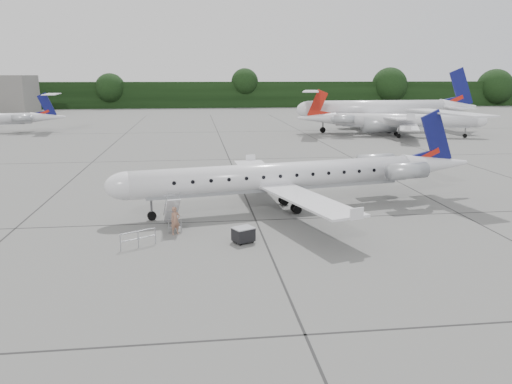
{
  "coord_description": "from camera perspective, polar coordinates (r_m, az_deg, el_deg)",
  "views": [
    {
      "loc": [
        -7.6,
        -30.22,
        9.96
      ],
      "look_at": [
        -3.61,
        2.23,
        2.3
      ],
      "focal_mm": 35.0,
      "sensor_mm": 36.0,
      "label": 1
    }
  ],
  "objects": [
    {
      "name": "bg_regional_right",
      "position": [
        86.54,
        16.68,
        8.56
      ],
      "size": [
        33.34,
        27.62,
        7.59
      ],
      "primitive_type": null,
      "rotation": [
        0.0,
        0.0,
        2.88
      ],
      "color": "silver",
      "rests_on": "ground"
    },
    {
      "name": "main_regional_jet",
      "position": [
        37.25,
        2.5,
        3.32
      ],
      "size": [
        31.26,
        25.04,
        7.18
      ],
      "primitive_type": null,
      "rotation": [
        0.0,
        0.0,
        0.19
      ],
      "color": "silver",
      "rests_on": "ground"
    },
    {
      "name": "bg_narrowbody",
      "position": [
        92.87,
        13.68,
        10.14
      ],
      "size": [
        31.84,
        23.31,
        11.23
      ],
      "primitive_type": null,
      "rotation": [
        0.0,
        0.0,
        0.03
      ],
      "color": "silver",
      "rests_on": "ground"
    },
    {
      "name": "safety_railing",
      "position": [
        30.44,
        -13.31,
        -5.29
      ],
      "size": [
        1.95,
        1.16,
        1.0
      ],
      "primitive_type": null,
      "rotation": [
        0.0,
        0.0,
        0.52
      ],
      "color": "#95989E",
      "rests_on": "ground"
    },
    {
      "name": "airstair",
      "position": [
        33.6,
        -9.59,
        -2.25
      ],
      "size": [
        1.3,
        2.6,
        2.25
      ],
      "primitive_type": null,
      "rotation": [
        0.0,
        0.0,
        0.19
      ],
      "color": "silver",
      "rests_on": "ground"
    },
    {
      "name": "treeline",
      "position": [
        160.51,
        -4.37,
        11.03
      ],
      "size": [
        260.0,
        4.0,
        8.0
      ],
      "primitive_type": "cube",
      "color": "black",
      "rests_on": "ground"
    },
    {
      "name": "baggage_cart",
      "position": [
        30.47,
        -1.46,
        -4.89
      ],
      "size": [
        1.48,
        1.38,
        1.02
      ],
      "primitive_type": null,
      "rotation": [
        0.0,
        0.0,
        0.47
      ],
      "color": "black",
      "rests_on": "ground"
    },
    {
      "name": "ground",
      "position": [
        32.72,
        6.79,
        -4.63
      ],
      "size": [
        320.0,
        320.0,
        0.0
      ],
      "primitive_type": "plane",
      "color": "slate",
      "rests_on": "ground"
    },
    {
      "name": "passenger",
      "position": [
        32.33,
        -9.21,
        -3.25
      ],
      "size": [
        0.79,
        0.71,
        1.82
      ],
      "primitive_type": "imported",
      "rotation": [
        0.0,
        0.0,
        0.54
      ],
      "color": "#8F624E",
      "rests_on": "ground"
    }
  ]
}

